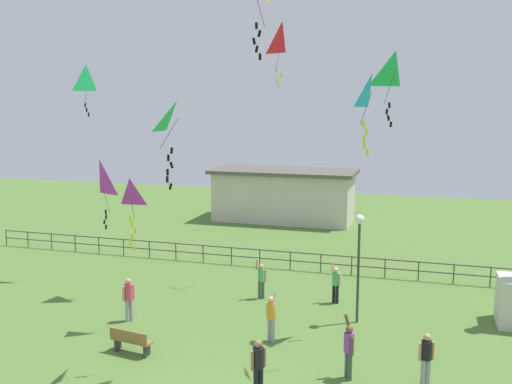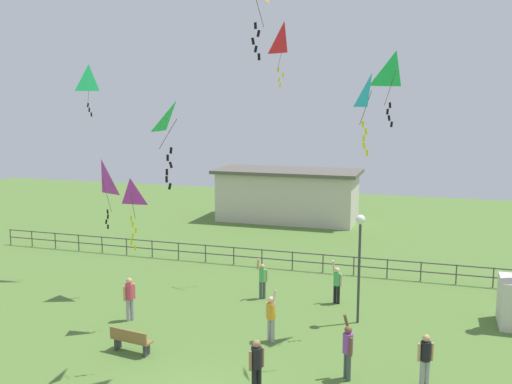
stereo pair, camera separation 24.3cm
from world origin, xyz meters
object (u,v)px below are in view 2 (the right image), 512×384
at_px(person_1, 337,282).
at_px(kite_1, 176,123).
at_px(person_2, 130,296).
at_px(kite_7, 131,196).
at_px(person_5, 257,364).
at_px(kite_0, 89,80).
at_px(kite_5, 284,40).
at_px(person_0, 262,278).
at_px(kite_6, 396,72).
at_px(kite_2, 371,94).
at_px(person_3, 271,315).
at_px(person_6, 425,357).
at_px(kite_3, 102,179).
at_px(person_4, 348,348).
at_px(lamppost, 360,244).
at_px(park_bench, 131,340).

height_order(person_1, kite_1, kite_1).
xyz_separation_m(person_2, kite_7, (0.60, -0.69, 4.03)).
relative_size(person_5, kite_0, 0.70).
xyz_separation_m(kite_5, kite_7, (-3.62, -7.69, -6.14)).
distance_m(person_0, person_2, 5.72).
xyz_separation_m(person_5, kite_6, (3.16, 5.71, 8.38)).
xyz_separation_m(person_0, kite_2, (4.87, -4.63, 7.68)).
relative_size(person_3, kite_2, 0.77).
height_order(person_3, person_6, person_3).
bearing_deg(kite_5, kite_3, -143.72).
height_order(person_1, kite_5, kite_5).
bearing_deg(kite_7, person_4, -10.85).
height_order(person_6, kite_7, kite_7).
bearing_deg(kite_3, kite_2, -13.98).
bearing_deg(person_1, kite_3, -167.36).
height_order(lamppost, kite_5, kite_5).
bearing_deg(person_3, person_0, 110.79).
xyz_separation_m(lamppost, kite_6, (1.13, -0.77, 6.28)).
bearing_deg(kite_6, kite_2, -102.89).
xyz_separation_m(kite_0, kite_5, (8.98, 1.92, 1.72)).
height_order(lamppost, person_2, lamppost).
height_order(kite_2, kite_7, kite_2).
xyz_separation_m(park_bench, kite_5, (2.71, 9.59, 10.68)).
relative_size(lamppost, person_4, 2.11).
bearing_deg(kite_6, kite_0, 166.58).
distance_m(kite_5, kite_7, 10.49).
bearing_deg(kite_2, kite_5, 121.94).
height_order(person_6, kite_1, kite_1).
xyz_separation_m(kite_3, kite_5, (6.61, 4.85, 5.99)).
height_order(lamppost, kite_0, kite_0).
bearing_deg(park_bench, kite_0, 129.24).
distance_m(person_5, kite_5, 15.17).
bearing_deg(kite_7, kite_5, 64.80).
relative_size(lamppost, park_bench, 2.73).
bearing_deg(kite_2, person_5, -128.02).
bearing_deg(kite_1, person_3, 50.02).
relative_size(person_0, kite_1, 0.68).
height_order(person_3, kite_5, kite_5).
bearing_deg(person_6, kite_1, -172.99).
bearing_deg(person_4, person_3, 146.30).
distance_m(kite_1, kite_5, 10.51).
xyz_separation_m(person_5, person_6, (4.57, 2.04, -0.05)).
relative_size(person_4, kite_0, 0.83).
bearing_deg(kite_2, kite_6, 77.11).
bearing_deg(person_4, kite_0, 151.45).
bearing_deg(lamppost, kite_3, -178.45).
relative_size(kite_1, kite_2, 1.04).
distance_m(person_1, kite_1, 10.63).
bearing_deg(person_5, person_0, 105.77).
distance_m(person_2, kite_7, 4.13).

